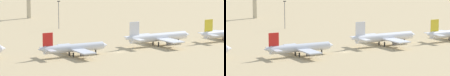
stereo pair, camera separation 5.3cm
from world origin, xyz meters
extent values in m
plane|color=tan|center=(0.00, 0.00, 0.00)|extent=(4000.00, 4000.00, 0.00)
cone|color=white|center=(-52.39, 9.54, 3.90)|extent=(3.28, 3.90, 3.53)
cylinder|color=silver|center=(-22.65, -1.25, 3.79)|extent=(29.08, 5.55, 3.61)
cone|color=silver|center=(-6.97, -0.19, 3.79)|extent=(2.93, 3.61, 3.43)
cone|color=silver|center=(-38.33, -2.31, 4.34)|extent=(3.81, 3.31, 3.07)
cube|color=red|center=(-35.27, -2.10, 8.54)|extent=(4.72, 0.77, 5.87)
cube|color=silver|center=(-35.51, 1.50, 4.16)|extent=(3.30, 6.32, 0.33)
cube|color=silver|center=(-35.02, -5.71, 4.16)|extent=(3.30, 6.32, 0.33)
cube|color=silver|center=(-21.75, -1.19, 3.25)|extent=(8.07, 29.25, 0.51)
cylinder|color=slate|center=(-21.30, 5.63, 1.99)|extent=(3.38, 2.20, 1.99)
cylinder|color=slate|center=(-20.39, -7.89, 1.99)|extent=(3.38, 2.20, 1.99)
cylinder|color=black|center=(-11.69, -0.51, 0.99)|extent=(0.63, 0.63, 1.99)
cylinder|color=black|center=(-24.15, 0.82, 0.99)|extent=(0.63, 0.63, 1.99)
cylinder|color=black|center=(-23.85, -3.51, 0.99)|extent=(0.63, 0.63, 1.99)
cylinder|color=white|center=(26.14, 8.34, 4.25)|extent=(32.60, 6.91, 4.05)
cone|color=white|center=(43.67, 9.90, 4.25)|extent=(3.36, 4.10, 3.84)
cone|color=white|center=(8.61, 6.77, 4.86)|extent=(4.34, 3.79, 3.44)
cube|color=white|center=(12.03, 7.08, 9.56)|extent=(5.28, 0.97, 6.58)
cube|color=white|center=(11.67, 11.11, 4.65)|extent=(3.84, 7.14, 0.36)
cube|color=white|center=(12.39, 3.05, 4.65)|extent=(3.84, 7.14, 0.36)
cube|color=white|center=(27.15, 8.43, 3.64)|extent=(9.73, 32.86, 0.57)
cylinder|color=slate|center=(27.48, 16.07, 2.23)|extent=(3.83, 2.54, 2.23)
cylinder|color=slate|center=(28.83, 0.96, 2.23)|extent=(3.83, 2.54, 2.23)
cylinder|color=black|center=(38.39, 9.43, 1.11)|extent=(0.71, 0.71, 2.23)
cylinder|color=black|center=(24.41, 10.62, 1.11)|extent=(0.71, 0.71, 2.23)
cylinder|color=black|center=(24.85, 5.78, 1.11)|extent=(0.71, 0.71, 2.23)
cone|color=white|center=(50.72, 5.22, 4.55)|extent=(4.07, 3.55, 3.22)
cube|color=yellow|center=(53.93, 5.51, 8.96)|extent=(4.95, 0.92, 6.16)
cube|color=white|center=(53.59, 9.28, 4.36)|extent=(3.60, 6.69, 0.34)
cube|color=white|center=(54.27, 1.73, 4.36)|extent=(3.60, 6.69, 0.34)
cylinder|color=slate|center=(68.40, 13.95, 2.08)|extent=(3.59, 2.38, 2.08)
cylinder|color=black|center=(65.53, 8.84, 1.04)|extent=(0.66, 0.66, 2.08)
cylinder|color=#C6B793|center=(1.66, 147.87, 9.78)|extent=(3.20, 3.20, 19.57)
cylinder|color=#59595E|center=(2.05, 88.05, 8.14)|extent=(0.36, 0.36, 16.29)
cube|color=#333333|center=(2.05, 88.05, 16.54)|extent=(1.80, 0.50, 0.50)
camera|label=1|loc=(-117.37, -247.64, 48.48)|focal=95.28mm
camera|label=2|loc=(-117.32, -247.66, 48.48)|focal=95.28mm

